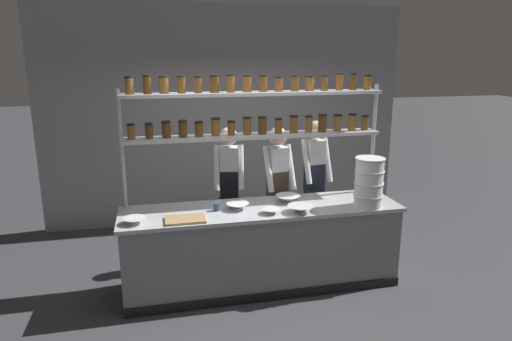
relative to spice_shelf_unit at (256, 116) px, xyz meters
The scene contains 15 objects.
ground_plane 1.90m from the spice_shelf_unit, 90.62° to the right, with size 40.00×40.00×0.00m, color #3D3D42.
back_wall 1.94m from the spice_shelf_unit, 90.11° to the left, with size 5.44×0.12×3.24m, color #939399.
prep_counter 1.45m from the spice_shelf_unit, 90.62° to the right, with size 3.04×0.76×0.92m.
spice_shelf_unit is the anchor object (origin of this frame).
chef_left 1.01m from the spice_shelf_unit, 120.54° to the left, with size 0.40×0.32×1.69m.
chef_center 0.97m from the spice_shelf_unit, 33.93° to the left, with size 0.39×0.32×1.70m.
chef_right 1.27m from the spice_shelf_unit, 23.97° to the left, with size 0.39×0.32×1.74m.
container_stack 1.43m from the spice_shelf_unit, 26.23° to the right, with size 0.32×0.32×0.54m.
cutting_board 1.38m from the spice_shelf_unit, 146.95° to the right, with size 0.40×0.26×0.02m.
prep_bowl_near_left 1.13m from the spice_shelf_unit, 58.78° to the right, with size 0.27×0.27×0.08m.
prep_bowl_center_front 0.99m from the spice_shelf_unit, 32.84° to the right, with size 0.28×0.28×0.08m.
prep_bowl_center_back 1.07m from the spice_shelf_unit, 85.48° to the right, with size 0.19×0.19×0.05m.
prep_bowl_near_right 1.01m from the spice_shelf_unit, 129.19° to the right, with size 0.25×0.25×0.07m.
prep_bowl_far_left 1.71m from the spice_shelf_unit, 158.56° to the right, with size 0.23×0.23×0.06m.
serving_cup_front 1.08m from the spice_shelf_unit, 147.07° to the right, with size 0.07×0.07×0.08m.
Camera 1 is at (-1.11, -4.55, 2.54)m, focal length 32.00 mm.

